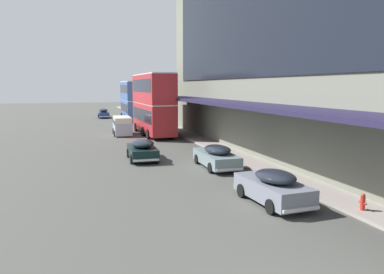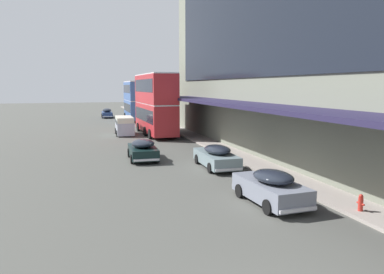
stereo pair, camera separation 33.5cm
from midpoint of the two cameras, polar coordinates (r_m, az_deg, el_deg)
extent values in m
cube|color=#AF252A|center=(40.63, -5.40, 2.94)|extent=(2.69, 10.59, 2.98)
cube|color=black|center=(40.60, -5.41, 3.45)|extent=(2.71, 9.74, 1.31)
cube|color=silver|center=(40.53, -5.43, 5.11)|extent=(2.59, 10.58, 0.12)
cube|color=#AF252A|center=(40.49, -5.46, 7.29)|extent=(2.69, 10.59, 2.98)
cube|color=black|center=(40.49, -5.46, 7.80)|extent=(2.71, 9.74, 1.31)
cube|color=silver|center=(40.51, -5.49, 9.47)|extent=(2.59, 10.58, 0.12)
cube|color=black|center=(45.70, -6.94, 8.87)|extent=(1.25, 0.08, 0.36)
cylinder|color=black|center=(44.02, -7.99, 1.52)|extent=(0.27, 1.00, 1.00)
cylinder|color=black|center=(44.52, -4.81, 1.63)|extent=(0.27, 1.00, 1.00)
cylinder|color=black|center=(37.33, -6.16, 0.44)|extent=(0.27, 1.00, 1.00)
cylinder|color=black|center=(37.92, -2.46, 0.59)|extent=(0.27, 1.00, 1.00)
cylinder|color=black|center=(39.74, -6.89, 0.87)|extent=(0.27, 1.00, 1.00)
cylinder|color=black|center=(40.29, -3.40, 1.01)|extent=(0.27, 1.00, 1.00)
cube|color=#3E60A1|center=(58.00, -8.43, 4.18)|extent=(2.69, 9.16, 2.70)
cube|color=black|center=(57.98, -8.43, 4.50)|extent=(2.72, 8.43, 1.19)
cube|color=silver|center=(57.93, -8.45, 5.57)|extent=(2.59, 9.16, 0.12)
cube|color=#3E60A1|center=(57.90, -8.48, 6.95)|extent=(2.69, 9.16, 2.70)
cube|color=black|center=(57.89, -8.49, 7.27)|extent=(2.72, 8.43, 1.19)
cube|color=silver|center=(57.90, -8.51, 8.34)|extent=(2.59, 9.16, 0.12)
cube|color=black|center=(62.46, -9.08, 8.00)|extent=(1.29, 0.08, 0.36)
cylinder|color=black|center=(61.00, -10.00, 3.19)|extent=(0.26, 1.00, 1.00)
cylinder|color=black|center=(61.33, -7.60, 3.26)|extent=(0.26, 1.00, 1.00)
cylinder|color=black|center=(55.12, -9.33, 2.73)|extent=(0.26, 1.00, 1.00)
cylinder|color=black|center=(55.49, -6.68, 2.81)|extent=(0.26, 1.00, 1.00)
cube|color=slate|center=(17.25, 12.39, -7.87)|extent=(1.99, 4.18, 0.81)
ellipsoid|color=#1E232D|center=(16.92, 12.82, -5.91)|extent=(1.69, 2.32, 0.54)
cube|color=silver|center=(19.06, 9.02, -7.08)|extent=(1.71, 0.20, 0.14)
cube|color=silver|center=(15.66, 16.48, -10.60)|extent=(1.71, 0.20, 0.14)
sphere|color=silver|center=(18.74, 7.75, -6.35)|extent=(0.18, 0.18, 0.18)
sphere|color=silver|center=(19.20, 10.39, -6.06)|extent=(0.18, 0.18, 0.18)
cylinder|color=black|center=(17.96, 7.74, -8.14)|extent=(0.17, 0.65, 0.64)
cylinder|color=black|center=(18.83, 12.66, -7.52)|extent=(0.17, 0.65, 0.64)
cylinder|color=black|center=(15.85, 12.01, -10.42)|extent=(0.17, 0.65, 0.64)
cylinder|color=black|center=(16.83, 17.32, -9.53)|extent=(0.17, 0.65, 0.64)
cube|color=navy|center=(64.23, -12.68, 3.42)|extent=(1.78, 4.67, 0.73)
ellipsoid|color=#1E232D|center=(63.95, -12.68, 4.00)|extent=(1.52, 2.58, 0.66)
cube|color=silver|center=(66.59, -12.76, 3.38)|extent=(1.56, 0.17, 0.14)
cube|color=silver|center=(61.90, -12.58, 3.07)|extent=(1.56, 0.17, 0.14)
sphere|color=silver|center=(66.53, -13.15, 3.59)|extent=(0.18, 0.18, 0.18)
sphere|color=silver|center=(66.56, -12.38, 3.62)|extent=(0.18, 0.18, 0.18)
cylinder|color=black|center=(65.65, -13.44, 3.25)|extent=(0.16, 0.64, 0.64)
cylinder|color=black|center=(65.71, -12.01, 3.30)|extent=(0.16, 0.64, 0.64)
cylinder|color=black|center=(62.79, -13.36, 3.06)|extent=(0.16, 0.64, 0.64)
cylinder|color=black|center=(62.86, -11.87, 3.11)|extent=(0.16, 0.64, 0.64)
cube|color=gray|center=(24.24, 4.09, -3.27)|extent=(1.92, 4.65, 0.75)
ellipsoid|color=#1E232D|center=(23.91, 4.28, -1.90)|extent=(1.64, 2.57, 0.54)
cube|color=silver|center=(26.47, 2.40, -2.81)|extent=(1.70, 0.17, 0.14)
cube|color=silver|center=(22.13, 6.10, -4.95)|extent=(1.70, 0.17, 0.14)
sphere|color=silver|center=(26.25, 1.40, -2.29)|extent=(0.18, 0.18, 0.18)
sphere|color=silver|center=(26.54, 3.43, -2.19)|extent=(0.18, 0.18, 0.18)
cylinder|color=black|center=(25.35, 1.11, -3.39)|extent=(0.16, 0.64, 0.64)
cylinder|color=black|center=(25.90, 4.90, -3.18)|extent=(0.16, 0.64, 0.64)
cylinder|color=black|center=(22.69, 3.14, -4.73)|extent=(0.16, 0.64, 0.64)
cylinder|color=black|center=(23.30, 7.32, -4.45)|extent=(0.16, 0.64, 0.64)
cube|color=black|center=(26.92, -7.15, -2.24)|extent=(2.01, 4.09, 0.72)
ellipsoid|color=#1E232D|center=(26.62, -7.12, -0.98)|extent=(1.70, 2.28, 0.59)
cube|color=silver|center=(28.97, -7.64, -1.96)|extent=(1.73, 0.20, 0.14)
cube|color=silver|center=(24.95, -6.56, -3.51)|extent=(1.73, 0.20, 0.14)
sphere|color=silver|center=(28.85, -8.63, -1.50)|extent=(0.18, 0.18, 0.18)
sphere|color=silver|center=(28.95, -6.66, -1.43)|extent=(0.18, 0.18, 0.18)
cylinder|color=black|center=(28.09, -9.29, -2.40)|extent=(0.17, 0.65, 0.64)
cylinder|color=black|center=(28.30, -5.62, -2.26)|extent=(0.17, 0.65, 0.64)
cylinder|color=black|center=(25.66, -8.81, -3.35)|extent=(0.17, 0.65, 0.64)
cylinder|color=black|center=(25.88, -4.80, -3.19)|extent=(0.17, 0.65, 0.64)
cube|color=#AEB5C9|center=(41.01, -10.01, 1.38)|extent=(1.93, 4.37, 1.29)
cube|color=silver|center=(40.93, -10.04, 2.48)|extent=(1.89, 4.28, 0.83)
cube|color=black|center=(40.94, -10.04, 2.35)|extent=(1.95, 3.94, 0.41)
ellipsoid|color=#AEB5C9|center=(43.08, -10.24, 1.87)|extent=(1.63, 0.67, 1.11)
cylinder|color=black|center=(42.24, -11.32, 0.93)|extent=(0.19, 0.65, 0.64)
cylinder|color=black|center=(42.37, -8.96, 1.01)|extent=(0.19, 0.65, 0.64)
cylinder|color=black|center=(39.77, -11.11, 0.52)|extent=(0.19, 0.65, 0.64)
cylinder|color=black|center=(39.91, -8.60, 0.61)|extent=(0.19, 0.65, 0.64)
cylinder|color=red|center=(17.07, 24.82, -9.29)|extent=(0.20, 0.20, 0.55)
sphere|color=red|center=(16.98, 24.89, -8.21)|extent=(0.18, 0.18, 0.18)
cylinder|color=red|center=(17.17, 24.49, -9.08)|extent=(0.08, 0.10, 0.08)
cylinder|color=red|center=(16.96, 25.17, -9.33)|extent=(0.08, 0.10, 0.08)
camera|label=1|loc=(0.17, -89.60, 0.05)|focal=35.00mm
camera|label=2|loc=(0.17, 90.40, -0.05)|focal=35.00mm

